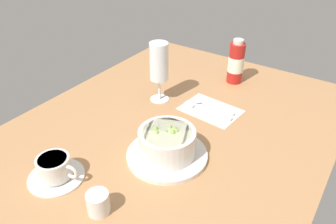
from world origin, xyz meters
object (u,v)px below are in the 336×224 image
cutlery_setting (209,109)px  porridge_bowl (167,145)px  sauce_bottle_red (236,63)px  coffee_cup (55,169)px  creamer_jug (98,202)px  wine_glass (159,64)px

cutlery_setting → porridge_bowl: bearing=-176.4°
porridge_bowl → cutlery_setting: bearing=3.6°
sauce_bottle_red → porridge_bowl: bearing=-176.0°
coffee_cup → creamer_jug: coffee_cup is taller
porridge_bowl → cutlery_setting: 26.33cm
cutlery_setting → wine_glass: size_ratio=0.96×
coffee_cup → creamer_jug: (-1.58, -15.32, -0.08)cm
sauce_bottle_red → creamer_jug: bearing=-179.0°
sauce_bottle_red → coffee_cup: bearing=168.4°
porridge_bowl → creamer_jug: size_ratio=3.52×
creamer_jug → sauce_bottle_red: 70.42cm
wine_glass → creamer_jug: bearing=-160.2°
porridge_bowl → cutlery_setting: (26.02, 1.62, -3.70)cm
cutlery_setting → creamer_jug: 48.50cm
porridge_bowl → wine_glass: (22.53, 18.24, 8.61)cm
creamer_jug → wine_glass: size_ratio=0.30×
cutlery_setting → sauce_bottle_red: size_ratio=1.19×
sauce_bottle_red → wine_glass: bearing=149.5°
porridge_bowl → cutlery_setting: porridge_bowl is taller
cutlery_setting → wine_glass: bearing=101.8°
porridge_bowl → sauce_bottle_red: (47.83, 3.33, 3.35)cm
porridge_bowl → wine_glass: wine_glass is taller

